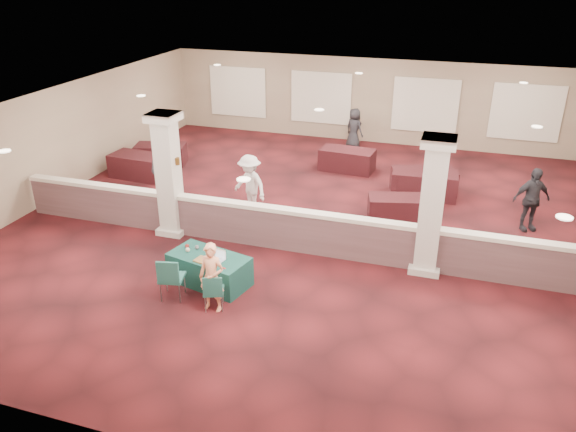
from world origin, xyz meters
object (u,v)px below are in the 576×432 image
(attendee_a, at_px, (165,173))
(far_table_back_right, at_px, (423,182))
(near_table, at_px, (210,269))
(far_table_front_center, at_px, (397,208))
(far_table_front_left, at_px, (140,166))
(far_table_front_right, at_px, (424,184))
(woman, at_px, (212,277))
(conf_chair_main, at_px, (213,289))
(far_table_back_center, at_px, (347,160))
(far_table_back_left, at_px, (161,154))
(conf_chair_side, at_px, (170,276))
(attendee_d, at_px, (354,128))
(attendee_b, at_px, (250,185))
(attendee_c, at_px, (531,199))

(attendee_a, bearing_deg, far_table_back_right, 7.38)
(near_table, xyz_separation_m, far_table_front_center, (3.50, 4.66, -0.02))
(far_table_front_left, distance_m, far_table_front_right, 9.12)
(woman, bearing_deg, far_table_front_left, 133.28)
(conf_chair_main, xyz_separation_m, far_table_back_center, (0.81, 9.01, -0.12))
(near_table, bearing_deg, far_table_back_left, 140.14)
(far_table_back_right, bearing_deg, far_table_back_center, 153.63)
(far_table_front_center, height_order, far_table_back_right, far_table_back_right)
(woman, xyz_separation_m, far_table_front_left, (-5.50, 6.26, -0.37))
(conf_chair_side, bearing_deg, far_table_back_center, 66.49)
(far_table_back_right, bearing_deg, far_table_front_right, -78.30)
(woman, xyz_separation_m, far_table_front_right, (3.55, 7.44, -0.36))
(attendee_a, bearing_deg, far_table_back_center, 28.61)
(far_table_front_center, distance_m, far_table_back_center, 4.04)
(conf_chair_main, relative_size, attendee_d, 0.54)
(near_table, relative_size, attendee_b, 1.03)
(attendee_a, xyz_separation_m, attendee_b, (2.62, 0.04, -0.07))
(near_table, distance_m, far_table_back_center, 8.18)
(far_table_back_right, bearing_deg, attendee_d, 127.91)
(conf_chair_side, height_order, attendee_b, attendee_b)
(far_table_front_left, bearing_deg, far_table_front_right, 7.46)
(far_table_back_left, xyz_separation_m, attendee_c, (11.87, -1.70, 0.52))
(far_table_front_right, distance_m, attendee_b, 5.34)
(far_table_front_left, height_order, far_table_back_right, far_table_front_left)
(woman, distance_m, far_table_back_right, 8.43)
(far_table_back_right, height_order, attendee_a, attendee_a)
(far_table_front_left, bearing_deg, far_table_back_left, 90.00)
(far_table_front_right, distance_m, attendee_c, 3.24)
(conf_chair_side, relative_size, far_table_front_center, 0.61)
(far_table_back_right, bearing_deg, conf_chair_main, -114.29)
(far_table_front_left, height_order, far_table_back_left, far_table_front_left)
(attendee_a, bearing_deg, conf_chair_side, -75.70)
(conf_chair_main, bearing_deg, far_table_back_left, 104.96)
(far_table_front_left, height_order, attendee_c, attendee_c)
(conf_chair_side, distance_m, attendee_c, 9.43)
(attendee_a, height_order, attendee_b, attendee_a)
(near_table, relative_size, attendee_d, 1.16)
(near_table, xyz_separation_m, far_table_back_right, (4.00, 6.75, 0.04))
(conf_chair_main, relative_size, far_table_back_left, 0.48)
(conf_chair_side, bearing_deg, attendee_b, 78.25)
(near_table, relative_size, woman, 1.18)
(far_table_back_center, relative_size, attendee_d, 1.18)
(attendee_c, bearing_deg, attendee_a, 161.82)
(woman, relative_size, far_table_back_center, 0.83)
(far_table_front_right, xyz_separation_m, far_table_back_right, (-0.05, 0.22, -0.01))
(far_table_front_left, bearing_deg, attendee_d, 40.56)
(far_table_front_left, bearing_deg, woman, -48.69)
(woman, height_order, attendee_c, attendee_c)
(far_table_front_center, distance_m, attendee_c, 3.44)
(conf_chair_side, distance_m, far_table_front_left, 7.68)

